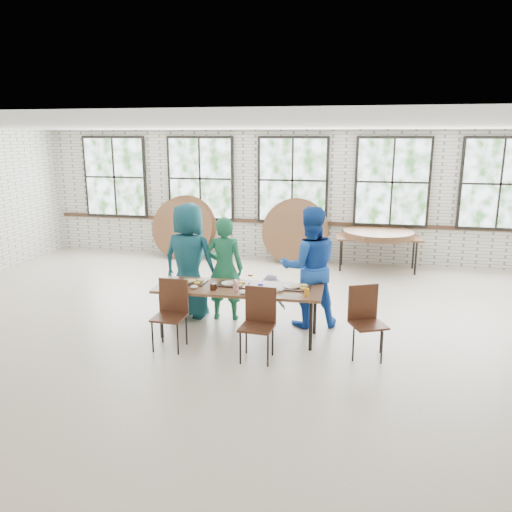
{
  "coord_description": "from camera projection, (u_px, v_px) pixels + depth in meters",
  "views": [
    {
      "loc": [
        1.55,
        -6.94,
        2.87
      ],
      "look_at": [
        0.0,
        0.4,
        1.05
      ],
      "focal_mm": 35.0,
      "sensor_mm": 36.0,
      "label": 1
    }
  ],
  "objects": [
    {
      "name": "chair_near_left",
      "position": [
        172.0,
        308.0,
        6.86
      ],
      "size": [
        0.43,
        0.41,
        0.95
      ],
      "rotation": [
        0.0,
        0.0,
        -0.02
      ],
      "color": "#442416",
      "rests_on": "ground"
    },
    {
      "name": "round_tops_stacked",
      "position": [
        378.0,
        234.0,
        10.76
      ],
      "size": [
        1.5,
        1.5,
        0.13
      ],
      "color": "brown",
      "rests_on": "storage_table"
    },
    {
      "name": "dining_table",
      "position": [
        239.0,
        291.0,
        7.19
      ],
      "size": [
        2.42,
        0.85,
        0.74
      ],
      "rotation": [
        0.0,
        0.0,
        0.02
      ],
      "color": "brown",
      "rests_on": "ground"
    },
    {
      "name": "chair_spare",
      "position": [
        365.0,
        315.0,
        6.6
      ],
      "size": [
        0.55,
        0.55,
        0.95
      ],
      "rotation": [
        0.0,
        0.0,
        0.44
      ],
      "color": "#442416",
      "rests_on": "ground"
    },
    {
      "name": "storage_table",
      "position": [
        378.0,
        239.0,
        10.79
      ],
      "size": [
        1.87,
        0.93,
        0.74
      ],
      "rotation": [
        0.0,
        0.0,
        0.1
      ],
      "color": "brown",
      "rests_on": "ground"
    },
    {
      "name": "toddler",
      "position": [
        271.0,
        298.0,
        7.8
      ],
      "size": [
        0.57,
        0.45,
        0.77
      ],
      "primitive_type": "imported",
      "rotation": [
        0.0,
        0.0,
        2.76
      ],
      "color": "#13163B",
      "rests_on": "ground"
    },
    {
      "name": "room",
      "position": [
        293.0,
        182.0,
        11.38
      ],
      "size": [
        12.0,
        12.0,
        12.0
      ],
      "color": "beige",
      "rests_on": "ground"
    },
    {
      "name": "adult_blue",
      "position": [
        309.0,
        267.0,
        7.56
      ],
      "size": [
        1.06,
        0.93,
        1.85
      ],
      "primitive_type": "imported",
      "rotation": [
        0.0,
        0.0,
        3.43
      ],
      "color": "#194BB0",
      "rests_on": "ground"
    },
    {
      "name": "tabletop_clutter",
      "position": [
        246.0,
        287.0,
        7.11
      ],
      "size": [
        2.01,
        0.63,
        0.11
      ],
      "color": "black",
      "rests_on": "dining_table"
    },
    {
      "name": "chair_near_right",
      "position": [
        259.0,
        317.0,
        6.51
      ],
      "size": [
        0.45,
        0.43,
        0.95
      ],
      "rotation": [
        0.0,
        0.0,
        -0.07
      ],
      "color": "#442416",
      "rests_on": "ground"
    },
    {
      "name": "adult_teal",
      "position": [
        189.0,
        261.0,
        7.94
      ],
      "size": [
        0.99,
        0.72,
        1.85
      ],
      "primitive_type": "imported",
      "rotation": [
        0.0,
        0.0,
        2.99
      ],
      "color": "navy",
      "rests_on": "ground"
    },
    {
      "name": "round_tops_leaning",
      "position": [
        238.0,
        230.0,
        11.61
      ],
      "size": [
        4.21,
        0.44,
        1.49
      ],
      "color": "brown",
      "rests_on": "ground"
    },
    {
      "name": "adult_green",
      "position": [
        224.0,
        269.0,
        7.85
      ],
      "size": [
        0.64,
        0.46,
        1.65
      ],
      "primitive_type": "imported",
      "rotation": [
        0.0,
        0.0,
        3.26
      ],
      "color": "#1A623F",
      "rests_on": "ground"
    }
  ]
}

